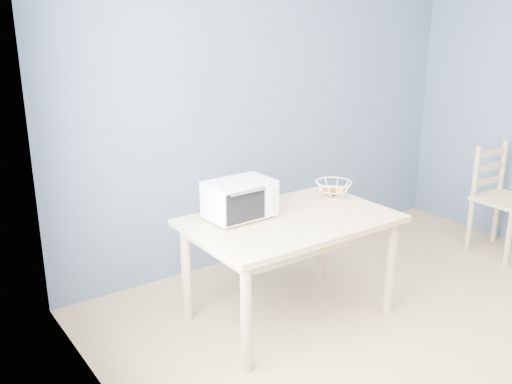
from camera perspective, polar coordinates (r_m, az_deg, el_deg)
dining_table at (r=3.92m, az=3.49°, el=-3.97°), size 1.40×0.90×0.75m
toaster_oven at (r=3.82m, az=-1.84°, el=-0.73°), size 0.46×0.34×0.26m
fruit_basket at (r=4.32m, az=7.68°, el=0.28°), size 0.33×0.33×0.12m
dining_chair at (r=5.51m, az=23.27°, el=-0.83°), size 0.47×0.47×0.98m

